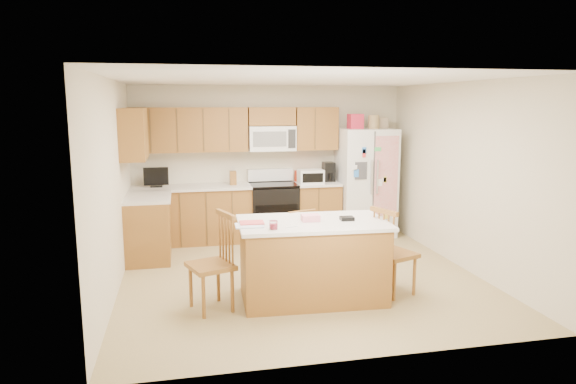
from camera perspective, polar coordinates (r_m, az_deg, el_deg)
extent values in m
plane|color=#8A7958|center=(6.76, 1.33, -9.30)|extent=(4.50, 4.50, 0.00)
cube|color=beige|center=(8.64, -2.06, 3.43)|extent=(4.50, 0.10, 2.50)
cube|color=beige|center=(4.33, 8.22, -3.16)|extent=(4.50, 0.10, 2.50)
cube|color=beige|center=(6.33, -18.85, 0.54)|extent=(0.10, 4.50, 2.50)
cube|color=beige|center=(7.30, 18.83, 1.72)|extent=(0.10, 4.50, 2.50)
cube|color=white|center=(6.39, 1.42, 12.39)|extent=(4.50, 4.50, 0.04)
cube|color=brown|center=(8.35, -10.60, -2.60)|extent=(1.87, 0.60, 0.88)
cube|color=brown|center=(8.64, 3.16, -2.03)|extent=(0.72, 0.60, 0.88)
cube|color=brown|center=(7.61, -15.24, -4.00)|extent=(0.60, 0.95, 0.88)
cube|color=silver|center=(8.26, -10.70, 0.51)|extent=(1.87, 0.64, 0.04)
cube|color=silver|center=(8.55, 3.21, 0.98)|extent=(0.72, 0.64, 0.04)
cube|color=silver|center=(7.52, -15.32, -0.59)|extent=(0.64, 0.95, 0.04)
cube|color=brown|center=(8.31, -10.99, 6.80)|extent=(1.85, 0.33, 0.70)
cube|color=brown|center=(8.60, 3.07, 7.06)|extent=(0.70, 0.33, 0.70)
cube|color=brown|center=(8.43, -1.90, 8.41)|extent=(0.76, 0.33, 0.29)
cube|color=brown|center=(7.42, -16.76, 6.22)|extent=(0.33, 0.95, 0.70)
cube|color=brown|center=(8.15, -15.04, 6.59)|extent=(0.02, 0.01, 0.66)
cube|color=brown|center=(8.07, -14.70, -3.20)|extent=(0.02, 0.01, 0.84)
cube|color=brown|center=(8.14, -12.21, 6.70)|extent=(0.02, 0.01, 0.66)
cube|color=brown|center=(8.06, -11.86, -3.10)|extent=(0.02, 0.01, 0.84)
cube|color=brown|center=(8.15, -9.37, 6.79)|extent=(0.02, 0.01, 0.66)
cube|color=brown|center=(8.06, -9.01, -3.00)|extent=(0.02, 0.01, 0.84)
cube|color=brown|center=(8.17, -6.55, 6.87)|extent=(0.01, 0.01, 0.66)
cube|color=brown|center=(8.09, -6.18, -2.89)|extent=(0.01, 0.01, 0.84)
cube|color=brown|center=(8.42, 3.04, 7.01)|extent=(0.01, 0.01, 0.66)
cube|color=brown|center=(8.34, 3.44, -2.46)|extent=(0.01, 0.01, 0.84)
cube|color=white|center=(8.42, -1.85, 5.99)|extent=(0.76, 0.38, 0.40)
cube|color=slate|center=(8.22, -2.03, 5.89)|extent=(0.54, 0.01, 0.24)
cube|color=#262626|center=(8.29, 0.44, 5.93)|extent=(0.12, 0.01, 0.30)
cube|color=brown|center=(8.29, -6.13, 1.57)|extent=(0.10, 0.14, 0.22)
cube|color=black|center=(8.29, -14.41, 0.61)|extent=(0.18, 0.12, 0.02)
cube|color=black|center=(8.27, -14.45, 1.71)|extent=(0.38, 0.03, 0.28)
cube|color=red|center=(8.58, 2.02, 1.76)|extent=(0.35, 0.22, 0.18)
cube|color=white|center=(8.36, 2.54, 1.72)|extent=(0.40, 0.28, 0.23)
cube|color=black|center=(8.22, 2.78, 1.58)|extent=(0.34, 0.01, 0.15)
cube|color=black|center=(8.64, 4.52, 2.26)|extent=(0.18, 0.22, 0.32)
cylinder|color=black|center=(8.58, 4.65, 1.74)|extent=(0.12, 0.12, 0.12)
cube|color=black|center=(8.46, -1.65, -2.27)|extent=(0.76, 0.64, 0.88)
cube|color=black|center=(8.15, -1.25, -2.88)|extent=(0.68, 0.01, 0.42)
cube|color=black|center=(8.38, -1.67, 0.84)|extent=(0.76, 0.64, 0.03)
cube|color=white|center=(8.61, -1.98, 1.93)|extent=(0.76, 0.10, 0.20)
cube|color=white|center=(8.74, 8.58, 1.08)|extent=(0.90, 0.75, 1.80)
cube|color=#4C4C4C|center=(8.39, 9.49, 0.69)|extent=(0.02, 0.01, 1.75)
cube|color=silver|center=(8.32, 9.25, 1.67)|extent=(0.02, 0.03, 0.55)
cube|color=silver|center=(8.36, 9.89, 1.69)|extent=(0.02, 0.03, 0.55)
cube|color=#3F3F44|center=(8.27, 8.11, 2.35)|extent=(0.20, 0.01, 0.28)
cube|color=#D84C59|center=(8.44, 10.78, 1.73)|extent=(0.42, 0.01, 1.30)
cube|color=red|center=(8.58, 7.49, 7.79)|extent=(0.22, 0.22, 0.24)
cylinder|color=#A38656|center=(8.63, 9.50, 7.69)|extent=(0.18, 0.18, 0.22)
cube|color=tan|center=(8.82, 10.28, 7.58)|extent=(0.18, 0.20, 0.18)
cube|color=brown|center=(5.90, 2.72, -7.74)|extent=(1.62, 0.96, 0.87)
cube|color=silver|center=(5.78, 2.76, -3.43)|extent=(1.71, 1.05, 0.04)
cylinder|color=red|center=(5.40, -1.62, -3.84)|extent=(0.08, 0.08, 0.06)
cylinder|color=white|center=(5.39, -1.62, -3.68)|extent=(0.09, 0.09, 0.09)
cube|color=#FFB0CE|center=(5.77, 2.51, -2.88)|extent=(0.21, 0.16, 0.07)
cube|color=black|center=(5.84, 6.56, -2.93)|extent=(0.16, 0.13, 0.04)
cube|color=white|center=(5.54, -4.34, -3.74)|extent=(0.31, 0.25, 0.01)
cube|color=#D84C4C|center=(5.62, -4.04, -3.40)|extent=(0.27, 0.21, 0.01)
cylinder|color=white|center=(5.47, 0.40, -3.90)|extent=(0.14, 0.04, 0.01)
cube|color=brown|center=(5.63, -8.59, -8.13)|extent=(0.56, 0.58, 0.05)
cylinder|color=brown|center=(5.82, -10.75, -10.25)|extent=(0.04, 0.04, 0.47)
cylinder|color=brown|center=(5.49, -9.36, -11.44)|extent=(0.04, 0.04, 0.47)
cylinder|color=brown|center=(5.93, -7.75, -9.76)|extent=(0.04, 0.04, 0.47)
cylinder|color=brown|center=(5.61, -6.21, -10.89)|extent=(0.04, 0.04, 0.47)
cylinder|color=brown|center=(5.76, -7.59, -4.74)|extent=(0.02, 0.02, 0.52)
cylinder|color=brown|center=(5.69, -7.26, -4.92)|extent=(0.02, 0.02, 0.52)
cylinder|color=brown|center=(5.62, -6.91, -5.11)|extent=(0.02, 0.02, 0.52)
cylinder|color=brown|center=(5.54, -6.56, -5.30)|extent=(0.02, 0.02, 0.52)
cylinder|color=brown|center=(5.47, -6.20, -5.49)|extent=(0.02, 0.02, 0.52)
cube|color=brown|center=(5.56, -6.97, -2.50)|extent=(0.19, 0.43, 0.05)
cube|color=brown|center=(6.53, 0.85, -6.07)|extent=(0.49, 0.48, 0.04)
cylinder|color=brown|center=(6.79, 1.40, -7.41)|extent=(0.03, 0.03, 0.41)
cylinder|color=brown|center=(6.64, -0.99, -7.82)|extent=(0.03, 0.03, 0.41)
cylinder|color=brown|center=(6.56, 2.70, -8.04)|extent=(0.03, 0.03, 0.41)
cylinder|color=brown|center=(6.40, 0.25, -8.49)|extent=(0.03, 0.03, 0.41)
cylinder|color=brown|center=(6.41, 2.68, -4.13)|extent=(0.02, 0.02, 0.45)
cylinder|color=brown|center=(6.37, 2.15, -4.20)|extent=(0.02, 0.02, 0.45)
cylinder|color=brown|center=(6.34, 1.60, -4.28)|extent=(0.02, 0.02, 0.45)
cylinder|color=brown|center=(6.30, 1.05, -4.36)|extent=(0.02, 0.02, 0.45)
cylinder|color=brown|center=(6.26, 0.49, -4.44)|extent=(0.02, 0.02, 0.45)
cube|color=brown|center=(6.28, 1.61, -2.28)|extent=(0.37, 0.15, 0.05)
cube|color=brown|center=(6.16, 11.70, -6.77)|extent=(0.56, 0.57, 0.05)
cylinder|color=brown|center=(6.22, 13.86, -9.08)|extent=(0.04, 0.04, 0.46)
cylinder|color=brown|center=(6.46, 11.51, -8.28)|extent=(0.04, 0.04, 0.46)
cylinder|color=brown|center=(6.01, 11.73, -9.70)|extent=(0.04, 0.04, 0.46)
cylinder|color=brown|center=(6.25, 9.39, -8.83)|extent=(0.04, 0.04, 0.46)
cylinder|color=brown|center=(5.85, 11.62, -4.84)|extent=(0.02, 0.02, 0.51)
cylinder|color=brown|center=(5.91, 11.08, -4.68)|extent=(0.02, 0.02, 0.51)
cylinder|color=brown|center=(5.96, 10.55, -4.53)|extent=(0.02, 0.02, 0.51)
cylinder|color=brown|center=(6.02, 10.03, -4.38)|extent=(0.02, 0.02, 0.51)
cylinder|color=brown|center=(6.08, 9.52, -4.23)|extent=(0.02, 0.02, 0.51)
cube|color=brown|center=(5.91, 10.62, -2.13)|extent=(0.19, 0.41, 0.05)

